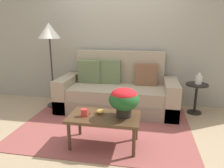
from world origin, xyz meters
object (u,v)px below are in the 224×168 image
Objects in this scene: snack_bowl at (100,111)px; table_vase at (199,80)px; coffee_mug at (84,113)px; side_table at (196,93)px; coffee_table at (104,119)px; floor_lamp at (49,35)px; potted_plant at (124,99)px; couch at (117,92)px.

snack_bowl is 0.55× the size of table_vase.
side_table is at bearing 41.05° from coffee_mug.
coffee_table is 8.40× the size of snack_bowl.
coffee_mug is at bearing -139.35° from table_vase.
table_vase is (1.50, 1.33, 0.19)m from snack_bowl.
floor_lamp is 12.64× the size of coffee_mug.
potted_plant is 3.50× the size of snack_bowl.
table_vase is at bearing 2.10° from couch.
side_table is 2.94m from floor_lamp.
couch is 1.28m from snack_bowl.
snack_bowl is at bearing -138.03° from side_table.
side_table is at bearing 2.41° from couch.
potted_plant is at bearing -6.35° from snack_bowl.
side_table is 4.37× the size of coffee_mug.
floor_lamp is (-1.33, 1.29, 1.04)m from coffee_table.
coffee_mug is (-0.21, -1.40, 0.14)m from couch.
couch is 1.68m from floor_lamp.
coffee_mug is (-1.68, -1.46, 0.09)m from side_table.
side_table is at bearing 2.40° from floor_lamp.
side_table is 2.79× the size of table_vase.
side_table is 0.35× the size of floor_lamp.
table_vase is at bearing 41.51° from snack_bowl.
floor_lamp is at bearing -177.60° from side_table.
floor_lamp is at bearing 136.01° from snack_bowl.
potted_plant is (0.26, 0.03, 0.29)m from coffee_table.
floor_lamp is 2.00m from snack_bowl.
floor_lamp is 8.07× the size of table_vase.
floor_lamp is (-1.29, -0.05, 1.07)m from couch.
table_vase is (2.77, 0.11, -0.77)m from floor_lamp.
coffee_table is at bearing -88.26° from couch.
coffee_table is (0.04, -1.34, 0.04)m from couch.
potted_plant reaches higher than coffee_table.
potted_plant is at bearing -77.18° from couch.
potted_plant is (1.59, -1.26, -0.75)m from floor_lamp.
potted_plant reaches higher than coffee_mug.
couch is at bearing 81.42° from coffee_mug.
potted_plant reaches higher than snack_bowl.
coffee_table is at bearing -173.81° from potted_plant.
side_table is at bearing 41.97° from snack_bowl.
potted_plant is at bearing 6.19° from coffee_table.
snack_bowl is (-1.49, -1.34, 0.07)m from side_table.
snack_bowl is at bearing -43.99° from floor_lamp.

